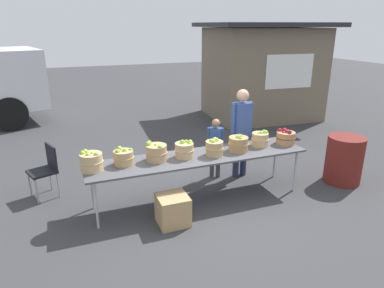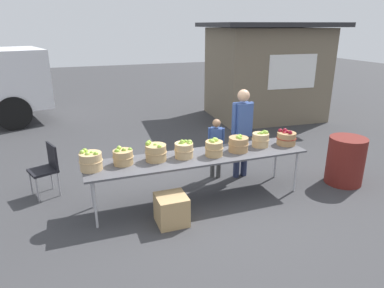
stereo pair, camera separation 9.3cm
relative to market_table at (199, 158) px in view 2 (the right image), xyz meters
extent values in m
plane|color=#38383A|center=(0.00, 0.00, -0.72)|extent=(40.00, 40.00, 0.00)
cube|color=#4C4C51|center=(0.00, 0.00, 0.02)|extent=(3.50, 0.76, 0.03)
cylinder|color=#B2B2B7|center=(-1.63, -0.30, -0.36)|extent=(0.04, 0.04, 0.72)
cylinder|color=#B2B2B7|center=(1.63, -0.30, -0.36)|extent=(0.04, 0.04, 0.72)
cylinder|color=#B2B2B7|center=(-1.63, 0.30, -0.36)|extent=(0.04, 0.04, 0.72)
cylinder|color=#B2B2B7|center=(1.63, 0.30, -0.36)|extent=(0.04, 0.04, 0.72)
cylinder|color=tan|center=(-1.61, 0.02, 0.16)|extent=(0.31, 0.31, 0.25)
torus|color=tan|center=(-1.61, 0.02, 0.17)|extent=(0.33, 0.33, 0.01)
sphere|color=#9EC647|center=(-1.72, 0.05, 0.29)|extent=(0.07, 0.07, 0.07)
sphere|color=#9EC647|center=(-1.65, -0.02, 0.28)|extent=(0.08, 0.08, 0.08)
sphere|color=#8CB738|center=(-1.68, 0.10, 0.29)|extent=(0.08, 0.08, 0.08)
sphere|color=#8CB738|center=(-1.68, 0.11, 0.29)|extent=(0.08, 0.08, 0.08)
sphere|color=#8CB738|center=(-1.54, -0.05, 0.29)|extent=(0.07, 0.07, 0.07)
sphere|color=#9EC647|center=(-1.59, 0.03, 0.27)|extent=(0.07, 0.07, 0.07)
cylinder|color=tan|center=(-1.16, 0.07, 0.14)|extent=(0.29, 0.29, 0.21)
torus|color=tan|center=(-1.16, 0.07, 0.15)|extent=(0.31, 0.31, 0.01)
sphere|color=#9EC647|center=(-1.19, 0.15, 0.26)|extent=(0.07, 0.07, 0.07)
sphere|color=#8CB738|center=(-1.14, 0.06, 0.25)|extent=(0.07, 0.07, 0.07)
sphere|color=#7AA833|center=(-1.24, 0.06, 0.24)|extent=(0.08, 0.08, 0.08)
sphere|color=#7AA833|center=(-1.05, 0.08, 0.24)|extent=(0.07, 0.07, 0.07)
cylinder|color=tan|center=(-0.67, 0.05, 0.15)|extent=(0.31, 0.31, 0.25)
torus|color=tan|center=(-0.67, 0.05, 0.17)|extent=(0.33, 0.33, 0.01)
sphere|color=#8CB738|center=(-0.64, -0.06, 0.28)|extent=(0.07, 0.07, 0.07)
sphere|color=#9EC647|center=(-0.67, 0.06, 0.27)|extent=(0.06, 0.06, 0.06)
sphere|color=#8CB738|center=(-0.74, 0.15, 0.30)|extent=(0.07, 0.07, 0.07)
sphere|color=#8CB738|center=(-0.78, 0.09, 0.30)|extent=(0.07, 0.07, 0.07)
cylinder|color=tan|center=(-0.23, 0.03, 0.15)|extent=(0.28, 0.28, 0.23)
torus|color=tan|center=(-0.23, 0.03, 0.16)|extent=(0.30, 0.30, 0.01)
sphere|color=#8CB738|center=(-0.29, 0.04, 0.25)|extent=(0.07, 0.07, 0.07)
sphere|color=#8CB738|center=(-0.26, 0.04, 0.29)|extent=(0.07, 0.07, 0.07)
sphere|color=#8CB738|center=(-0.23, 0.06, 0.26)|extent=(0.07, 0.07, 0.07)
sphere|color=#9EC647|center=(-0.16, -0.03, 0.26)|extent=(0.07, 0.07, 0.07)
sphere|color=#9EC647|center=(-0.15, 0.00, 0.28)|extent=(0.08, 0.08, 0.08)
sphere|color=#7AA833|center=(-0.27, 0.02, 0.26)|extent=(0.07, 0.07, 0.07)
sphere|color=#7AA833|center=(-0.19, 0.07, 0.26)|extent=(0.07, 0.07, 0.07)
cylinder|color=tan|center=(0.23, -0.07, 0.15)|extent=(0.27, 0.27, 0.23)
torus|color=tan|center=(0.23, -0.07, 0.16)|extent=(0.29, 0.29, 0.01)
sphere|color=#9EC647|center=(0.27, -0.01, 0.28)|extent=(0.07, 0.07, 0.07)
sphere|color=#9EC647|center=(0.27, -0.05, 0.28)|extent=(0.07, 0.07, 0.07)
sphere|color=#9EC647|center=(0.26, -0.01, 0.27)|extent=(0.07, 0.07, 0.07)
sphere|color=#8CB738|center=(0.19, -0.03, 0.27)|extent=(0.07, 0.07, 0.07)
sphere|color=#9EC647|center=(0.20, -0.09, 0.27)|extent=(0.07, 0.07, 0.07)
sphere|color=#8CB738|center=(0.27, -0.01, 0.26)|extent=(0.07, 0.07, 0.07)
cylinder|color=#A87F51|center=(0.68, -0.01, 0.15)|extent=(0.31, 0.31, 0.23)
torus|color=#A87F51|center=(0.68, -0.01, 0.16)|extent=(0.33, 0.33, 0.01)
sphere|color=#7AA833|center=(0.67, -0.09, 0.26)|extent=(0.07, 0.07, 0.07)
sphere|color=#9EC647|center=(0.66, -0.04, 0.27)|extent=(0.07, 0.07, 0.07)
sphere|color=#8CB738|center=(0.67, -0.02, 0.27)|extent=(0.07, 0.07, 0.07)
sphere|color=#8CB738|center=(0.72, 0.02, 0.27)|extent=(0.08, 0.08, 0.08)
cylinder|color=tan|center=(1.14, 0.07, 0.14)|extent=(0.27, 0.27, 0.23)
torus|color=tan|center=(1.14, 0.07, 0.16)|extent=(0.29, 0.29, 0.01)
sphere|color=#7AA833|center=(1.14, 0.06, 0.25)|extent=(0.08, 0.08, 0.08)
sphere|color=#9EC647|center=(1.23, 0.04, 0.27)|extent=(0.07, 0.07, 0.07)
sphere|color=#8CB738|center=(1.18, 0.09, 0.25)|extent=(0.07, 0.07, 0.07)
sphere|color=#9EC647|center=(1.22, 0.07, 0.27)|extent=(0.06, 0.06, 0.06)
sphere|color=#7AA833|center=(1.10, 0.07, 0.24)|extent=(0.07, 0.07, 0.07)
sphere|color=#7AA833|center=(1.22, 0.10, 0.26)|extent=(0.07, 0.07, 0.07)
cylinder|color=#A87F51|center=(1.60, 0.00, 0.14)|extent=(0.31, 0.31, 0.21)
torus|color=maroon|center=(1.60, 0.00, 0.15)|extent=(0.33, 0.33, 0.01)
sphere|color=#B22319|center=(1.62, 0.03, 0.25)|extent=(0.07, 0.07, 0.07)
sphere|color=maroon|center=(1.53, 0.09, 0.26)|extent=(0.07, 0.07, 0.07)
sphere|color=maroon|center=(1.61, -0.08, 0.27)|extent=(0.07, 0.07, 0.07)
sphere|color=#B22319|center=(1.62, -0.06, 0.24)|extent=(0.07, 0.07, 0.07)
sphere|color=maroon|center=(1.60, 0.06, 0.26)|extent=(0.08, 0.08, 0.08)
sphere|color=maroon|center=(1.59, 0.00, 0.26)|extent=(0.07, 0.07, 0.07)
sphere|color=maroon|center=(1.55, 0.00, 0.23)|extent=(0.08, 0.08, 0.08)
cylinder|color=#262D4C|center=(1.14, 0.59, -0.32)|extent=(0.12, 0.12, 0.80)
cylinder|color=#262D4C|center=(0.97, 0.57, -0.32)|extent=(0.12, 0.12, 0.80)
cube|color=#334C8C|center=(1.06, 0.58, 0.38)|extent=(0.32, 0.24, 0.60)
sphere|color=tan|center=(1.06, 0.58, 0.81)|extent=(0.22, 0.22, 0.22)
cylinder|color=#334C8C|center=(1.23, 0.60, 0.41)|extent=(0.08, 0.08, 0.53)
cylinder|color=#334C8C|center=(0.88, 0.56, 0.41)|extent=(0.08, 0.08, 0.53)
cylinder|color=#3F3F3F|center=(0.65, 0.66, -0.45)|extent=(0.08, 0.08, 0.55)
cylinder|color=#3F3F3F|center=(0.55, 0.71, -0.45)|extent=(0.08, 0.08, 0.55)
cube|color=#334C8C|center=(0.60, 0.68, 0.03)|extent=(0.25, 0.22, 0.41)
sphere|color=#936B4C|center=(0.60, 0.68, 0.32)|extent=(0.15, 0.15, 0.15)
cylinder|color=#334C8C|center=(0.71, 0.63, 0.05)|extent=(0.06, 0.06, 0.36)
cylinder|color=#334C8C|center=(0.49, 0.73, 0.05)|extent=(0.06, 0.06, 0.36)
cube|color=silver|center=(-3.32, 6.35, 0.53)|extent=(2.28, 2.49, 1.60)
cube|color=black|center=(-2.49, 6.57, 0.85)|extent=(0.49, 1.71, 0.80)
cylinder|color=black|center=(-3.72, 7.23, -0.27)|extent=(0.94, 0.50, 0.90)
cylinder|color=black|center=(-3.23, 5.39, -0.27)|extent=(0.94, 0.50, 0.90)
cube|color=#726651|center=(3.79, 4.34, 0.58)|extent=(3.17, 2.61, 2.60)
cube|color=#262628|center=(3.79, 4.34, 1.96)|extent=(3.70, 3.15, 0.12)
cube|color=white|center=(3.88, 3.13, 0.78)|extent=(1.40, 0.14, 0.90)
cube|color=black|center=(-2.33, 0.99, -0.28)|extent=(0.51, 0.51, 0.04)
cube|color=black|center=(-2.16, 1.05, -0.06)|extent=(0.17, 0.39, 0.40)
cylinder|color=gray|center=(-2.55, 1.09, -0.51)|extent=(0.02, 0.02, 0.42)
cylinder|color=gray|center=(-2.43, 0.77, -0.51)|extent=(0.02, 0.02, 0.42)
cylinder|color=gray|center=(-2.23, 1.21, -0.51)|extent=(0.02, 0.02, 0.42)
cylinder|color=gray|center=(-2.11, 0.89, -0.51)|extent=(0.02, 0.02, 0.42)
cylinder|color=maroon|center=(2.66, -0.31, -0.30)|extent=(0.63, 0.63, 0.85)
cube|color=tan|center=(-0.61, -0.54, -0.51)|extent=(0.43, 0.43, 0.43)
camera|label=1|loc=(-1.91, -4.65, 1.98)|focal=32.32mm
camera|label=2|loc=(-1.82, -4.69, 1.98)|focal=32.32mm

